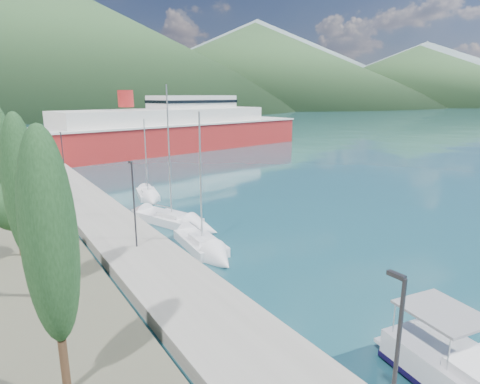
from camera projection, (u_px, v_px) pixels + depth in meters
ground at (46, 133)px, 119.88m from camera, size 1400.00×1400.00×0.00m
quay at (94, 211)px, 38.57m from camera, size 5.00×88.00×0.80m
hills_far at (92, 48)px, 580.80m from camera, size 1480.00×900.00×180.00m
hills_near at (115, 52)px, 365.70m from camera, size 1010.00×520.00×115.00m
tree_row at (0, 154)px, 37.57m from camera, size 3.40×65.35×11.27m
lamp_posts at (126, 196)px, 29.08m from camera, size 0.15×47.62×6.06m
sailboat_near at (210, 252)px, 28.75m from camera, size 2.96×7.85×11.03m
sailboat_mid at (186, 224)px, 34.89m from camera, size 5.34×9.33×13.04m
sailboat_far at (150, 198)px, 43.83m from camera, size 3.44×6.79×9.55m
ferry at (169, 132)px, 82.29m from camera, size 65.58×24.35×12.75m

